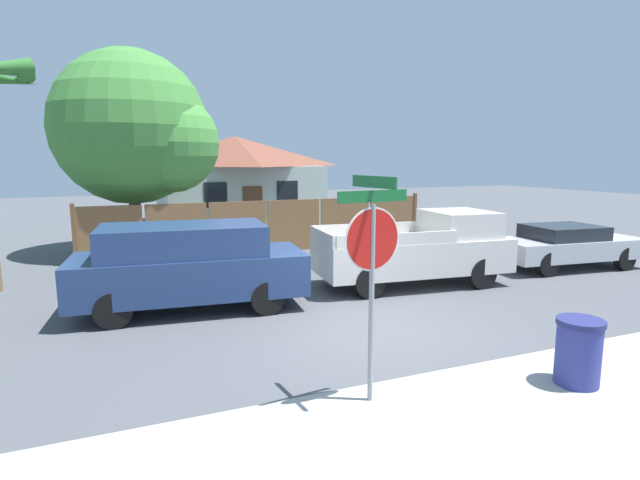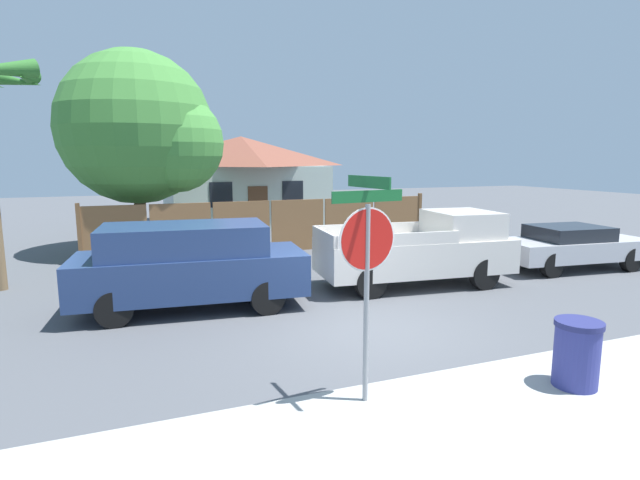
{
  "view_description": "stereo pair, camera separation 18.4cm",
  "coord_description": "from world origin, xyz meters",
  "px_view_note": "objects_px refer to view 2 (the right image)",
  "views": [
    {
      "loc": [
        -4.34,
        -7.99,
        3.22
      ],
      "look_at": [
        -0.58,
        1.16,
        1.6
      ],
      "focal_mm": 28.0,
      "sensor_mm": 36.0,
      "label": 1
    },
    {
      "loc": [
        -4.17,
        -8.06,
        3.22
      ],
      "look_at": [
        -0.58,
        1.16,
        1.6
      ],
      "focal_mm": 28.0,
      "sensor_mm": 36.0,
      "label": 2
    }
  ],
  "objects_px": {
    "orange_pickup": "(422,250)",
    "trash_bin": "(577,353)",
    "parked_sedan": "(571,246)",
    "stop_sign": "(367,251)",
    "red_suv": "(190,264)",
    "oak_tree": "(144,131)",
    "house": "(242,178)"
  },
  "relations": [
    {
      "from": "orange_pickup",
      "to": "stop_sign",
      "type": "height_order",
      "value": "stop_sign"
    },
    {
      "from": "parked_sedan",
      "to": "stop_sign",
      "type": "xyz_separation_m",
      "value": [
        -9.29,
        -5.14,
        1.35
      ]
    },
    {
      "from": "house",
      "to": "red_suv",
      "type": "height_order",
      "value": "house"
    },
    {
      "from": "house",
      "to": "stop_sign",
      "type": "bearing_deg",
      "value": -97.84
    },
    {
      "from": "orange_pickup",
      "to": "trash_bin",
      "type": "distance_m",
      "value": 5.94
    },
    {
      "from": "red_suv",
      "to": "parked_sedan",
      "type": "height_order",
      "value": "red_suv"
    },
    {
      "from": "house",
      "to": "stop_sign",
      "type": "height_order",
      "value": "house"
    },
    {
      "from": "red_suv",
      "to": "parked_sedan",
      "type": "xyz_separation_m",
      "value": [
        10.94,
        0.0,
        -0.3
      ]
    },
    {
      "from": "oak_tree",
      "to": "stop_sign",
      "type": "relative_size",
      "value": 2.28
    },
    {
      "from": "trash_bin",
      "to": "parked_sedan",
      "type": "bearing_deg",
      "value": 42.8
    },
    {
      "from": "parked_sedan",
      "to": "stop_sign",
      "type": "relative_size",
      "value": 1.51
    },
    {
      "from": "red_suv",
      "to": "orange_pickup",
      "type": "xyz_separation_m",
      "value": [
        5.78,
        -0.02,
        -0.08
      ]
    },
    {
      "from": "parked_sedan",
      "to": "stop_sign",
      "type": "height_order",
      "value": "stop_sign"
    },
    {
      "from": "red_suv",
      "to": "orange_pickup",
      "type": "distance_m",
      "value": 5.78
    },
    {
      "from": "oak_tree",
      "to": "parked_sedan",
      "type": "relative_size",
      "value": 1.51
    },
    {
      "from": "house",
      "to": "oak_tree",
      "type": "xyz_separation_m",
      "value": [
        -4.83,
        -6.74,
        1.91
      ]
    },
    {
      "from": "house",
      "to": "stop_sign",
      "type": "relative_size",
      "value": 2.63
    },
    {
      "from": "house",
      "to": "red_suv",
      "type": "distance_m",
      "value": 15.04
    },
    {
      "from": "oak_tree",
      "to": "stop_sign",
      "type": "distance_m",
      "value": 13.09
    },
    {
      "from": "parked_sedan",
      "to": "red_suv",
      "type": "bearing_deg",
      "value": -174.43
    },
    {
      "from": "trash_bin",
      "to": "orange_pickup",
      "type": "bearing_deg",
      "value": 78.88
    },
    {
      "from": "oak_tree",
      "to": "parked_sedan",
      "type": "xyz_separation_m",
      "value": [
        11.44,
        -7.61,
        -3.45
      ]
    },
    {
      "from": "red_suv",
      "to": "parked_sedan",
      "type": "relative_size",
      "value": 1.1
    },
    {
      "from": "house",
      "to": "orange_pickup",
      "type": "xyz_separation_m",
      "value": [
        1.45,
        -14.38,
        -1.32
      ]
    },
    {
      "from": "oak_tree",
      "to": "parked_sedan",
      "type": "bearing_deg",
      "value": -33.62
    },
    {
      "from": "red_suv",
      "to": "orange_pickup",
      "type": "height_order",
      "value": "orange_pickup"
    },
    {
      "from": "parked_sedan",
      "to": "oak_tree",
      "type": "bearing_deg",
      "value": 151.94
    },
    {
      "from": "oak_tree",
      "to": "red_suv",
      "type": "relative_size",
      "value": 1.38
    },
    {
      "from": "orange_pickup",
      "to": "parked_sedan",
      "type": "distance_m",
      "value": 5.16
    },
    {
      "from": "oak_tree",
      "to": "red_suv",
      "type": "xyz_separation_m",
      "value": [
        0.5,
        -7.61,
        -3.15
      ]
    },
    {
      "from": "orange_pickup",
      "to": "house",
      "type": "bearing_deg",
      "value": 101.32
    },
    {
      "from": "house",
      "to": "trash_bin",
      "type": "distance_m",
      "value": 20.26
    }
  ]
}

